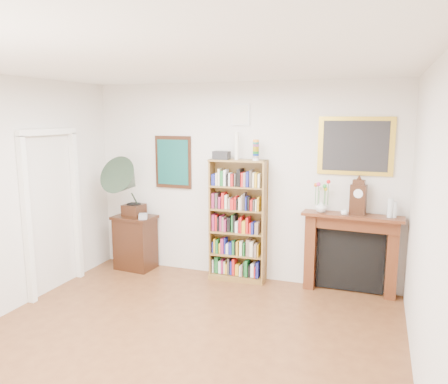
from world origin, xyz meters
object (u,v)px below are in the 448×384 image
gramophone (127,183)px  bookshelf (238,214)px  mantel_clock (358,198)px  bottle_left (390,208)px  teacup (344,213)px  cd_stack (143,216)px  flower_vase (321,206)px  side_cabinet (135,242)px  fireplace (351,247)px  bottle_right (394,210)px

gramophone → bookshelf: bearing=11.8°
mantel_clock → bottle_left: mantel_clock is taller
bookshelf → teacup: 1.46m
bookshelf → bottle_left: 2.02m
cd_stack → flower_vase: bearing=5.0°
side_cabinet → flower_vase: size_ratio=5.26×
cd_stack → teacup: size_ratio=1.43×
bookshelf → teacup: bearing=-6.7°
fireplace → mantel_clock: (0.06, -0.05, 0.67)m
side_cabinet → teacup: bearing=4.8°
flower_vase → bottle_right: size_ratio=0.79×
cd_stack → teacup: 2.87m
cd_stack → teacup: bearing=2.9°
gramophone → bottle_right: gramophone is taller
bookshelf → flower_vase: 1.17m
cd_stack → mantel_clock: 3.05m
side_cabinet → mantel_clock: 3.36m
gramophone → cd_stack: size_ratio=7.75×
gramophone → teacup: gramophone is taller
fireplace → bottle_left: 0.73m
bookshelf → side_cabinet: bearing=178.4°
fireplace → teacup: 0.51m
teacup → fireplace: bearing=52.7°
fireplace → bookshelf: bearing=-174.4°
side_cabinet → gramophone: 0.95m
side_cabinet → teacup: size_ratio=9.91×
cd_stack → bottle_left: bottle_left is taller
mantel_clock → teacup: bearing=-142.3°
teacup → bottle_left: size_ratio=0.35×
bookshelf → bottle_left: bearing=-4.3°
bookshelf → fireplace: bookshelf is taller
gramophone → bottle_left: (3.65, 0.21, -0.16)m
side_cabinet → fireplace: fireplace is taller
side_cabinet → flower_vase: 2.88m
cd_stack → mantel_clock: bearing=4.3°
bottle_right → bottle_left: bearing=-161.6°
side_cabinet → bottle_right: (3.68, 0.09, 0.76)m
mantel_clock → flower_vase: mantel_clock is taller
bookshelf → gramophone: bookshelf is taller
mantel_clock → teacup: 0.26m
bookshelf → cd_stack: 1.42m
mantel_clock → flower_vase: bearing=-168.9°
cd_stack → flower_vase: flower_vase is taller
side_cabinet → fireplace: size_ratio=0.64×
bottle_left → cd_stack: bearing=-176.5°
bottle_right → mantel_clock: bearing=179.5°
teacup → cd_stack: bearing=-177.1°
flower_vase → bottle_right: bottle_right is taller
gramophone → side_cabinet: bearing=85.3°
bottle_right → flower_vase: bearing=-180.0°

